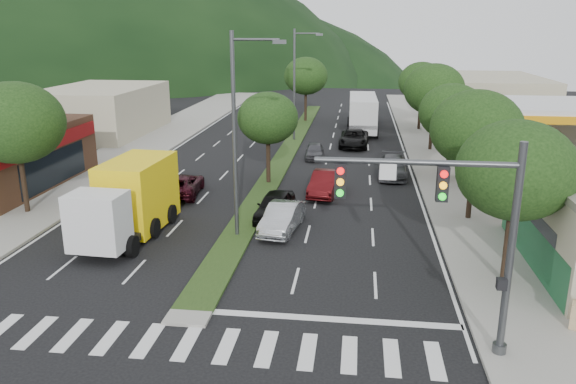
# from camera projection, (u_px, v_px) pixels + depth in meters

# --- Properties ---
(ground) EXTENTS (160.00, 160.00, 0.00)m
(ground) POSITION_uv_depth(u_px,v_px,m) (191.00, 313.00, 20.70)
(ground) COLOR black
(ground) RESTS_ON ground
(sidewalk_right) EXTENTS (5.00, 90.00, 0.15)m
(sidewalk_right) POSITION_uv_depth(u_px,v_px,m) (444.00, 164.00, 42.96)
(sidewalk_right) COLOR gray
(sidewalk_right) RESTS_ON ground
(sidewalk_left) EXTENTS (6.00, 90.00, 0.15)m
(sidewalk_left) POSITION_uv_depth(u_px,v_px,m) (126.00, 155.00, 46.03)
(sidewalk_left) COLOR gray
(sidewalk_left) RESTS_ON ground
(median) EXTENTS (1.60, 56.00, 0.12)m
(median) POSITION_uv_depth(u_px,v_px,m) (287.00, 151.00, 47.32)
(median) COLOR #1B3112
(median) RESTS_ON ground
(crosswalk) EXTENTS (19.00, 2.20, 0.01)m
(crosswalk) POSITION_uv_depth(u_px,v_px,m) (174.00, 342.00, 18.79)
(crosswalk) COLOR silver
(crosswalk) RESTS_ON ground
(traffic_signal) EXTENTS (6.12, 0.40, 7.00)m
(traffic_signal) POSITION_uv_depth(u_px,v_px,m) (461.00, 218.00, 16.83)
(traffic_signal) COLOR #47494C
(traffic_signal) RESTS_ON ground
(gas_canopy) EXTENTS (12.20, 8.20, 5.25)m
(gas_canopy) POSITION_uv_depth(u_px,v_px,m) (554.00, 111.00, 38.03)
(gas_canopy) COLOR silver
(gas_canopy) RESTS_ON ground
(bldg_left_far) EXTENTS (9.00, 14.00, 4.60)m
(bldg_left_far) POSITION_uv_depth(u_px,v_px,m) (102.00, 111.00, 54.69)
(bldg_left_far) COLOR #B1A78D
(bldg_left_far) RESTS_ON ground
(bldg_right_far) EXTENTS (10.00, 16.00, 5.20)m
(bldg_right_far) POSITION_uv_depth(u_px,v_px,m) (488.00, 101.00, 59.49)
(bldg_right_far) COLOR #B1A78D
(bldg_right_far) RESTS_ON ground
(hill_far) EXTENTS (176.00, 132.00, 82.00)m
(hill_far) POSITION_uv_depth(u_px,v_px,m) (1.00, 71.00, 135.00)
(hill_far) COLOR black
(hill_far) RESTS_ON ground
(tree_r_a) EXTENTS (4.60, 4.60, 6.63)m
(tree_r_a) POSITION_uv_depth(u_px,v_px,m) (516.00, 170.00, 21.70)
(tree_r_a) COLOR black
(tree_r_a) RESTS_ON sidewalk_right
(tree_r_b) EXTENTS (4.80, 4.80, 6.94)m
(tree_r_b) POSITION_uv_depth(u_px,v_px,m) (476.00, 129.00, 29.25)
(tree_r_b) COLOR black
(tree_r_b) RESTS_ON sidewalk_right
(tree_r_c) EXTENTS (4.40, 4.40, 6.48)m
(tree_r_c) POSITION_uv_depth(u_px,v_px,m) (452.00, 112.00, 36.94)
(tree_r_c) COLOR black
(tree_r_c) RESTS_ON sidewalk_right
(tree_r_d) EXTENTS (5.00, 5.00, 7.17)m
(tree_r_d) POSITION_uv_depth(u_px,v_px,m) (434.00, 89.00, 46.34)
(tree_r_d) COLOR black
(tree_r_d) RESTS_ON sidewalk_right
(tree_r_e) EXTENTS (4.60, 4.60, 6.71)m
(tree_r_e) POSITION_uv_depth(u_px,v_px,m) (422.00, 82.00, 55.93)
(tree_r_e) COLOR black
(tree_r_e) RESTS_ON sidewalk_right
(tree_med_near) EXTENTS (4.00, 4.00, 6.02)m
(tree_med_near) POSITION_uv_depth(u_px,v_px,m) (268.00, 118.00, 36.57)
(tree_med_near) COLOR black
(tree_med_near) RESTS_ON median
(tree_med_far) EXTENTS (4.80, 4.80, 6.94)m
(tree_med_far) POSITION_uv_depth(u_px,v_px,m) (306.00, 76.00, 61.15)
(tree_med_far) COLOR black
(tree_med_far) RESTS_ON median
(tree_l_a) EXTENTS (5.20, 5.20, 7.25)m
(tree_l_a) POSITION_uv_depth(u_px,v_px,m) (16.00, 123.00, 30.25)
(tree_l_a) COLOR black
(tree_l_a) RESTS_ON sidewalk_left
(streetlight_near) EXTENTS (2.60, 0.25, 10.00)m
(streetlight_near) POSITION_uv_depth(u_px,v_px,m) (238.00, 127.00, 26.71)
(streetlight_near) COLOR #47494C
(streetlight_near) RESTS_ON ground
(streetlight_mid) EXTENTS (2.60, 0.25, 10.00)m
(streetlight_mid) POSITION_uv_depth(u_px,v_px,m) (297.00, 80.00, 50.50)
(streetlight_mid) COLOR #47494C
(streetlight_mid) RESTS_ON ground
(sedan_silver) EXTENTS (2.06, 4.47, 1.42)m
(sedan_silver) POSITION_uv_depth(u_px,v_px,m) (282.00, 218.00, 28.86)
(sedan_silver) COLOR #B3B6BB
(sedan_silver) RESTS_ON ground
(suv_maroon) EXTENTS (2.65, 4.98, 1.33)m
(suv_maroon) POSITION_uv_depth(u_px,v_px,m) (182.00, 185.00, 35.08)
(suv_maroon) COLOR black
(suv_maroon) RESTS_ON ground
(car_queue_a) EXTENTS (2.08, 4.42, 1.46)m
(car_queue_a) POSITION_uv_depth(u_px,v_px,m) (275.00, 206.00, 30.71)
(car_queue_a) COLOR black
(car_queue_a) RESTS_ON ground
(car_queue_b) EXTENTS (2.22, 4.95, 1.41)m
(car_queue_b) POSITION_uv_depth(u_px,v_px,m) (393.00, 167.00, 39.41)
(car_queue_b) COLOR #444449
(car_queue_b) RESTS_ON ground
(car_queue_c) EXTENTS (2.03, 4.60, 1.47)m
(car_queue_c) POSITION_uv_depth(u_px,v_px,m) (325.00, 183.00, 35.18)
(car_queue_c) COLOR #4D0C0F
(car_queue_c) RESTS_ON ground
(car_queue_d) EXTENTS (2.63, 5.35, 1.46)m
(car_queue_d) POSITION_uv_depth(u_px,v_px,m) (354.00, 138.00, 49.26)
(car_queue_d) COLOR black
(car_queue_d) RESTS_ON ground
(car_queue_e) EXTENTS (1.65, 3.67, 1.23)m
(car_queue_e) POSITION_uv_depth(u_px,v_px,m) (315.00, 151.00, 44.90)
(car_queue_e) COLOR #46464B
(car_queue_e) RESTS_ON ground
(car_queue_f) EXTENTS (2.26, 4.93, 1.40)m
(car_queue_f) POSITION_uv_depth(u_px,v_px,m) (368.00, 116.00, 62.23)
(car_queue_f) COLOR black
(car_queue_f) RESTS_ON ground
(box_truck) EXTENTS (3.25, 7.59, 3.68)m
(box_truck) POSITION_uv_depth(u_px,v_px,m) (131.00, 201.00, 28.16)
(box_truck) COLOR silver
(box_truck) RESTS_ON ground
(motorhome) EXTENTS (3.08, 9.33, 3.56)m
(motorhome) POSITION_uv_depth(u_px,v_px,m) (363.00, 113.00, 55.90)
(motorhome) COLOR silver
(motorhome) RESTS_ON ground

